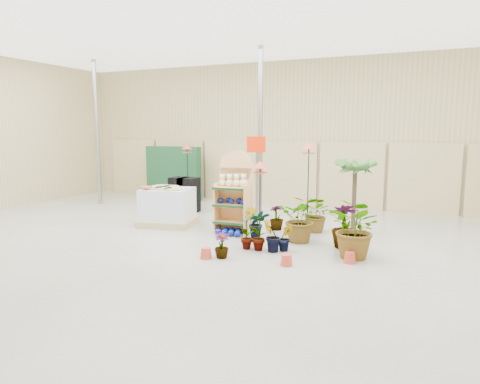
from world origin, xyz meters
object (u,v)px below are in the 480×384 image
(display_shelf, at_px, (235,195))
(pallet_stack, at_px, (168,207))
(bird_table_front, at_px, (260,167))
(potted_plant_2, at_px, (302,219))

(display_shelf, xyz_separation_m, pallet_stack, (-1.83, -0.03, -0.40))
(bird_table_front, bearing_deg, pallet_stack, 168.78)
(bird_table_front, bearing_deg, display_shelf, 146.51)
(potted_plant_2, bearing_deg, display_shelf, 171.18)
(pallet_stack, xyz_separation_m, potted_plant_2, (3.51, -0.23, 0.04))
(display_shelf, height_order, bird_table_front, display_shelf)
(display_shelf, bearing_deg, potted_plant_2, -14.38)
(display_shelf, height_order, pallet_stack, display_shelf)
(bird_table_front, distance_m, potted_plant_2, 1.40)
(bird_table_front, height_order, potted_plant_2, bird_table_front)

